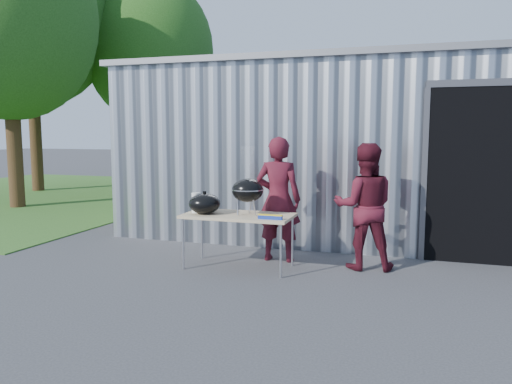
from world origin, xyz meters
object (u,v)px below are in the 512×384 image
(folding_table, at_px, (238,217))
(kettle_grill, at_px, (248,184))
(person_bystander, at_px, (364,206))
(person_cook, at_px, (278,199))

(folding_table, relative_size, kettle_grill, 1.60)
(folding_table, height_order, person_bystander, person_bystander)
(person_cook, distance_m, person_bystander, 1.24)
(person_bystander, bearing_deg, kettle_grill, 7.48)
(person_cook, bearing_deg, kettle_grill, 61.03)
(person_cook, xyz_separation_m, person_bystander, (1.23, -0.05, -0.04))
(kettle_grill, bearing_deg, folding_table, -177.36)
(kettle_grill, relative_size, person_bystander, 0.54)
(kettle_grill, distance_m, person_bystander, 1.63)
(folding_table, relative_size, person_cook, 0.83)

